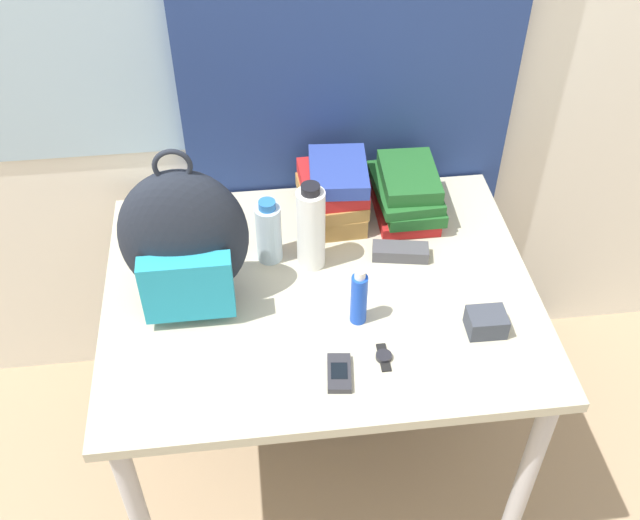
{
  "coord_description": "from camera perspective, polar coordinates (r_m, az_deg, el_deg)",
  "views": [
    {
      "loc": [
        -0.16,
        -0.93,
        2.14
      ],
      "look_at": [
        0.0,
        0.43,
        0.87
      ],
      "focal_mm": 42.0,
      "sensor_mm": 36.0,
      "label": 1
    }
  ],
  "objects": [
    {
      "name": "wall_back",
      "position": [
        2.08,
        -1.88,
        17.51
      ],
      "size": [
        6.0,
        0.06,
        2.5
      ],
      "color": "silver",
      "rests_on": "ground_plane"
    },
    {
      "name": "curtain_blue",
      "position": [
        2.05,
        2.43,
        17.05
      ],
      "size": [
        0.94,
        0.04,
        2.5
      ],
      "color": "navy",
      "rests_on": "ground_plane"
    },
    {
      "name": "desk",
      "position": [
        2.0,
        0.0,
        -4.08
      ],
      "size": [
        1.11,
        0.87,
        0.77
      ],
      "color": "#B7B299",
      "rests_on": "ground_plane"
    },
    {
      "name": "backpack",
      "position": [
        1.81,
        -10.3,
        1.36
      ],
      "size": [
        0.31,
        0.2,
        0.45
      ],
      "color": "#1E232D",
      "rests_on": "desk"
    },
    {
      "name": "book_stack_left",
      "position": [
        2.09,
        1.03,
        5.16
      ],
      "size": [
        0.2,
        0.23,
        0.18
      ],
      "color": "olive",
      "rests_on": "desk"
    },
    {
      "name": "book_stack_center",
      "position": [
        2.14,
        6.64,
        5.16
      ],
      "size": [
        0.19,
        0.27,
        0.14
      ],
      "color": "red",
      "rests_on": "desk"
    },
    {
      "name": "water_bottle",
      "position": [
        1.97,
        -3.93,
        2.14
      ],
      "size": [
        0.07,
        0.07,
        0.19
      ],
      "color": "silver",
      "rests_on": "desk"
    },
    {
      "name": "sports_bottle",
      "position": [
        1.92,
        -0.7,
        2.48
      ],
      "size": [
        0.07,
        0.07,
        0.26
      ],
      "color": "white",
      "rests_on": "desk"
    },
    {
      "name": "sunscreen_bottle",
      "position": [
        1.8,
        2.98,
        -2.89
      ],
      "size": [
        0.04,
        0.04,
        0.17
      ],
      "color": "blue",
      "rests_on": "desk"
    },
    {
      "name": "cell_phone",
      "position": [
        1.74,
        1.47,
        -8.61
      ],
      "size": [
        0.07,
        0.11,
        0.02
      ],
      "color": "#2D2D33",
      "rests_on": "desk"
    },
    {
      "name": "sunglasses_case",
      "position": [
        2.02,
        6.14,
        0.62
      ],
      "size": [
        0.16,
        0.08,
        0.04
      ],
      "color": "#47474C",
      "rests_on": "desk"
    },
    {
      "name": "camera_pouch",
      "position": [
        1.86,
        12.55,
        -4.65
      ],
      "size": [
        0.09,
        0.08,
        0.06
      ],
      "color": "#383D47",
      "rests_on": "desk"
    },
    {
      "name": "wristwatch",
      "position": [
        1.78,
        4.88,
        -7.35
      ],
      "size": [
        0.04,
        0.08,
        0.01
      ],
      "color": "black",
      "rests_on": "desk"
    }
  ]
}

